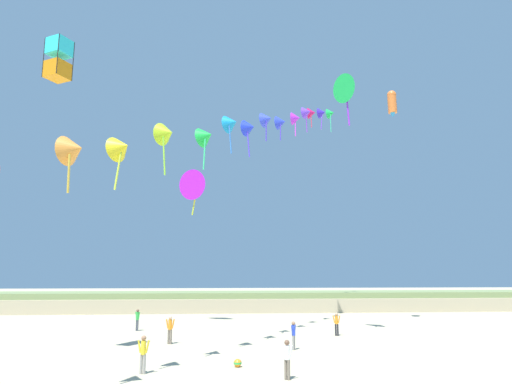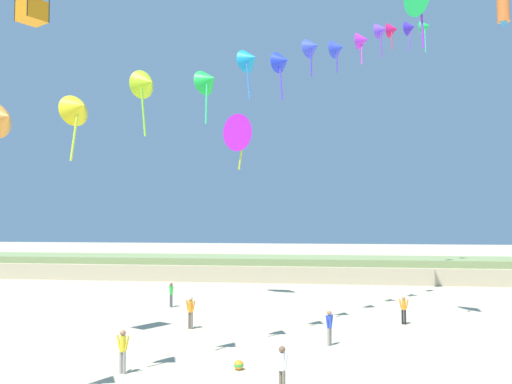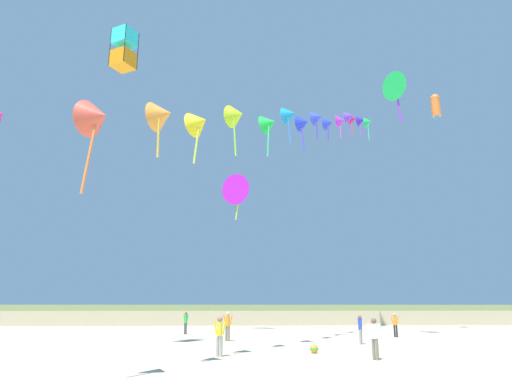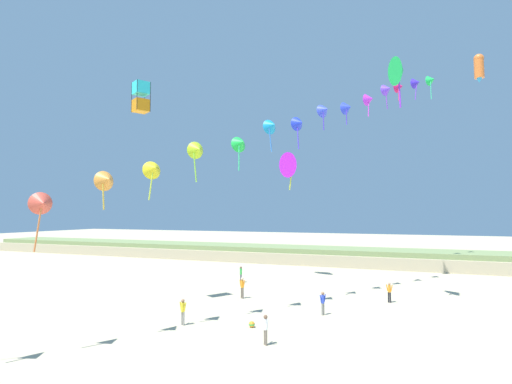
% 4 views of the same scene
% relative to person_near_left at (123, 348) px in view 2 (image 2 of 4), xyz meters
% --- Properties ---
extents(dune_ridge, '(120.00, 8.17, 2.10)m').
position_rel_person_near_left_xyz_m(dune_ridge, '(3.34, 33.03, 0.14)').
color(dune_ridge, tan).
rests_on(dune_ridge, ground).
extents(person_near_left, '(0.55, 0.21, 1.57)m').
position_rel_person_near_left_xyz_m(person_near_left, '(0.00, 0.00, 0.00)').
color(person_near_left, gray).
rests_on(person_near_left, ground).
extents(person_near_right, '(0.58, 0.26, 1.66)m').
position_rel_person_near_left_xyz_m(person_near_right, '(0.29, 8.31, 0.05)').
color(person_near_right, '#726656').
rests_on(person_near_right, ground).
extents(person_mid_center, '(0.47, 0.40, 1.54)m').
position_rel_person_near_left_xyz_m(person_mid_center, '(5.95, -1.58, -0.02)').
color(person_mid_center, '#726656').
rests_on(person_mid_center, ground).
extents(person_far_left, '(0.52, 0.27, 1.53)m').
position_rel_person_near_left_xyz_m(person_far_left, '(11.30, 11.10, -0.02)').
color(person_far_left, black).
rests_on(person_far_left, ground).
extents(person_far_right, '(0.37, 0.49, 1.54)m').
position_rel_person_near_left_xyz_m(person_far_right, '(7.40, 5.53, -0.02)').
color(person_far_right, gray).
rests_on(person_far_right, ground).
extents(person_far_center, '(0.44, 0.44, 1.56)m').
position_rel_person_near_left_xyz_m(person_far_center, '(-2.77, 14.95, -0.01)').
color(person_far_center, '#474C56').
rests_on(person_far_center, ground).
extents(kite_banner_string, '(21.39, 36.93, 21.98)m').
position_rel_person_near_left_xyz_m(kite_banner_string, '(5.07, 8.24, 13.01)').
color(kite_banner_string, '#CE1D76').
extents(large_kite_low_lead, '(2.88, 2.28, 4.08)m').
position_rel_person_near_left_xyz_m(large_kite_low_lead, '(0.98, 19.56, 11.04)').
color(large_kite_low_lead, '#BF1EEA').
extents(large_kite_mid_trail, '(0.93, 0.91, 2.51)m').
position_rel_person_near_left_xyz_m(large_kite_mid_trail, '(18.60, 17.23, 18.46)').
color(large_kite_mid_trail, orange).
extents(beach_ball, '(0.36, 0.36, 0.36)m').
position_rel_person_near_left_xyz_m(beach_ball, '(4.08, 1.11, -0.73)').
color(beach_ball, orange).
rests_on(beach_ball, ground).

